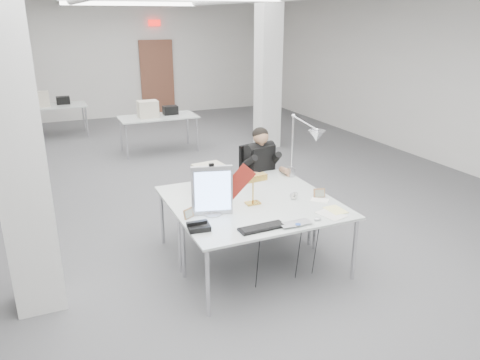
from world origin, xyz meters
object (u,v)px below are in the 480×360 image
at_px(desk_phone, 199,227).
at_px(seated_person, 260,160).
at_px(laptop, 298,226).
at_px(beige_monitor, 210,178).
at_px(bankers_lamp, 253,189).
at_px(desk_main, 269,216).
at_px(office_chair, 258,181).
at_px(architect_lamp, 303,144).
at_px(monitor, 212,191).

bearing_deg(desk_phone, seated_person, 53.02).
bearing_deg(laptop, beige_monitor, 109.02).
bearing_deg(bankers_lamp, desk_main, -92.12).
xyz_separation_m(seated_person, beige_monitor, (-0.91, -0.50, 0.02)).
distance_m(desk_phone, beige_monitor, 1.07).
distance_m(desk_main, beige_monitor, 1.00).
xyz_separation_m(seated_person, bankers_lamp, (-0.61, -1.07, 0.03)).
xyz_separation_m(seated_person, laptop, (-0.46, -1.80, -0.13)).
bearing_deg(office_chair, architect_lamp, -84.52).
height_order(monitor, laptop, monitor).
distance_m(monitor, laptop, 0.96).
distance_m(office_chair, seated_person, 0.32).
relative_size(desk_main, seated_person, 1.82).
relative_size(seated_person, monitor, 1.85).
height_order(office_chair, architect_lamp, architect_lamp).
xyz_separation_m(laptop, bankers_lamp, (-0.15, 0.73, 0.16)).
bearing_deg(desk_phone, beige_monitor, 70.11).
distance_m(laptop, beige_monitor, 1.38).
bearing_deg(beige_monitor, monitor, -115.96).
xyz_separation_m(desk_main, laptop, (0.13, -0.37, 0.03)).
bearing_deg(desk_phone, laptop, -14.04).
xyz_separation_m(seated_person, monitor, (-1.13, -1.16, 0.12)).
bearing_deg(office_chair, desk_main, -125.27).
relative_size(laptop, architect_lamp, 0.33).
height_order(desk_main, architect_lamp, architect_lamp).
bearing_deg(laptop, desk_main, 109.56).
xyz_separation_m(seated_person, desk_phone, (-1.38, -1.45, -0.12)).
bearing_deg(monitor, desk_main, -11.98).
bearing_deg(seated_person, desk_phone, -147.10).
relative_size(laptop, bankers_lamp, 0.96).
relative_size(laptop, beige_monitor, 0.97).
xyz_separation_m(desk_main, beige_monitor, (-0.32, 0.93, 0.17)).
bearing_deg(seated_person, monitor, -147.78).
relative_size(office_chair, beige_monitor, 3.40).
bearing_deg(architect_lamp, monitor, -140.38).
relative_size(monitor, beige_monitor, 1.57).
relative_size(bankers_lamp, architect_lamp, 0.35).
relative_size(desk_main, architect_lamp, 1.81).
relative_size(bankers_lamp, beige_monitor, 1.00).
bearing_deg(beige_monitor, architect_lamp, -15.49).
bearing_deg(desk_phone, desk_main, 8.15).
bearing_deg(laptop, monitor, 136.23).
height_order(bankers_lamp, desk_phone, bankers_lamp).
relative_size(desk_main, desk_phone, 8.50).
distance_m(desk_main, bankers_lamp, 0.41).
bearing_deg(desk_main, seated_person, 67.53).
bearing_deg(bankers_lamp, beige_monitor, 111.80).
distance_m(seated_person, bankers_lamp, 1.23).
xyz_separation_m(monitor, beige_monitor, (0.22, 0.66, -0.11)).
distance_m(laptop, architect_lamp, 1.42).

